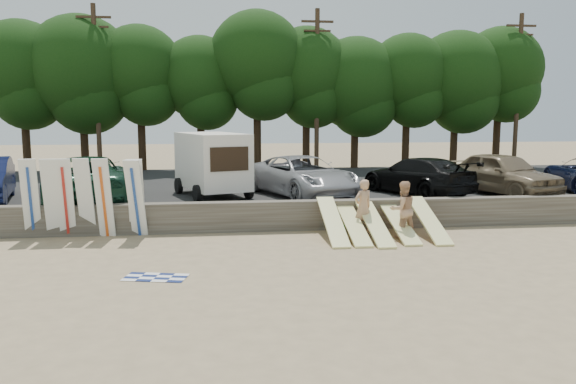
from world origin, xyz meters
name	(u,v)px	position (x,y,z in m)	size (l,w,h in m)	color
ground	(343,250)	(0.00, 0.00, 0.00)	(120.00, 120.00, 0.00)	tan
seawall	(324,215)	(0.00, 3.00, 0.50)	(44.00, 0.50, 1.00)	#6B6356
parking_lot	(295,190)	(0.00, 10.50, 0.35)	(44.00, 14.50, 0.70)	#282828
treeline	(269,72)	(-0.55, 17.50, 6.31)	(33.15, 6.31, 9.09)	#382616
utility_poles	(317,87)	(2.00, 16.00, 5.43)	(25.80, 0.26, 9.00)	#473321
box_trailer	(212,161)	(-3.81, 6.56, 2.09)	(3.16, 4.31, 2.48)	white
car_1	(88,179)	(-8.37, 5.80, 1.54)	(2.79, 6.05, 1.68)	#133524
car_2	(303,176)	(-0.26, 6.20, 1.49)	(2.61, 5.67, 1.57)	#A2A1A6
car_3	(417,176)	(4.38, 6.07, 1.45)	(2.10, 5.16, 1.50)	black
car_4	(503,173)	(7.79, 5.61, 1.55)	(2.01, 4.99, 1.70)	#7D6A50
surfboard_upright_0	(31,199)	(-9.42, 2.61, 1.28)	(0.50, 0.06, 2.60)	white
surfboard_upright_1	(52,199)	(-8.77, 2.57, 1.28)	(0.50, 0.06, 2.60)	white
surfboard_upright_2	(65,198)	(-8.37, 2.57, 1.28)	(0.50, 0.06, 2.60)	white
surfboard_upright_3	(85,198)	(-7.78, 2.63, 1.28)	(0.50, 0.06, 2.60)	white
surfboard_upright_4	(104,198)	(-7.18, 2.49, 1.28)	(0.50, 0.06, 2.60)	white
surfboard_upright_5	(136,198)	(-6.19, 2.57, 1.26)	(0.50, 0.06, 2.60)	white
surfboard_upright_6	(136,199)	(-6.18, 2.43, 1.26)	(0.50, 0.06, 2.60)	white
surfboard_low_0	(333,221)	(-0.01, 1.47, 0.57)	(0.56, 3.00, 0.07)	#FFF9A0
surfboard_low_1	(353,224)	(0.66, 1.52, 0.45)	(0.56, 3.00, 0.07)	#FFF9A0
surfboard_low_2	(375,224)	(1.31, 1.30, 0.49)	(0.56, 3.00, 0.07)	#FFF9A0
surfboard_low_3	(399,223)	(2.18, 1.54, 0.45)	(0.56, 3.00, 0.07)	#FFF9A0
surfboard_low_4	(429,220)	(3.11, 1.40, 0.55)	(0.56, 3.00, 0.07)	#FFF9A0
beachgoer_a	(363,207)	(1.10, 1.98, 0.91)	(0.66, 0.43, 1.81)	tan
beachgoer_b	(403,209)	(2.23, 1.38, 0.91)	(0.88, 0.69, 1.82)	tan
cooler	(338,228)	(0.35, 2.31, 0.16)	(0.38, 0.30, 0.32)	#24873B
gear_bag	(402,227)	(2.59, 2.40, 0.11)	(0.30, 0.25, 0.22)	orange
beach_towel	(156,277)	(-5.11, -2.21, 0.01)	(1.50, 1.50, 0.00)	white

